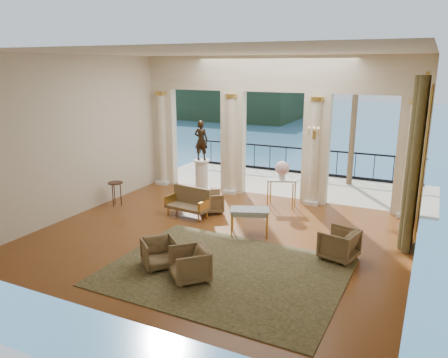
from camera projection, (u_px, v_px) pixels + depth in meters
The scene contains 23 objects.
floor at pixel (219, 237), 11.04m from camera, with size 9.00×9.00×0.00m, color #502A0B.
room_walls at pixel (196, 130), 9.34m from camera, with size 9.00×9.00×9.00m.
arcade at pixel (273, 118), 13.71m from camera, with size 9.00×0.56×4.50m.
terrace at pixel (289, 184), 16.10m from camera, with size 10.00×3.60×0.10m, color #BCB19B.
balustrade at pixel (302, 163), 17.37m from camera, with size 9.00×0.06×1.03m.
palm_tree at pixel (358, 68), 14.90m from camera, with size 2.00×2.00×4.50m.
headland at pixel (242, 102), 85.37m from camera, with size 22.00×18.00×6.00m, color black.
sea at pixel (400, 135), 64.76m from camera, with size 160.00×160.00×0.00m, color teal.
curtain at pixel (415, 164), 10.02m from camera, with size 0.33×1.40×4.09m.
window_frame at pixel (424, 161), 9.92m from camera, with size 0.04×1.60×3.40m, color gold.
wall_sconce at pixel (314, 134), 12.93m from camera, with size 0.30×0.11×0.33m.
rug at pixel (225, 272), 9.17m from camera, with size 4.82×3.75×0.02m, color #2E331A.
armchair_a at pixel (159, 252), 9.33m from camera, with size 0.68×0.63×0.70m, color #4F3F26.
armchair_b at pixel (190, 263), 8.76m from camera, with size 0.72×0.67×0.74m, color #4F3F26.
armchair_c at pixel (339, 243), 9.71m from camera, with size 0.74×0.69×0.76m, color #4F3F26.
armchair_d at pixel (211, 201), 12.80m from camera, with size 0.67×0.63×0.69m, color #4F3F26.
settee at pixel (189, 202), 12.47m from camera, with size 1.31×0.67×0.83m.
game_table at pixel (250, 212), 11.08m from camera, with size 1.11×0.86×0.67m.
pedestal at pixel (202, 176), 14.98m from camera, with size 0.59×0.59×1.08m.
statue at pixel (201, 140), 14.67m from camera, with size 0.49×0.32×1.34m, color black.
console_table at pixel (282, 184), 13.26m from camera, with size 0.96×0.65×0.85m.
urn at pixel (282, 169), 13.14m from camera, with size 0.43×0.43×0.56m.
side_table at pixel (115, 186), 13.33m from camera, with size 0.46×0.46×0.74m.
Camera 1 is at (4.61, -9.22, 4.23)m, focal length 35.00 mm.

